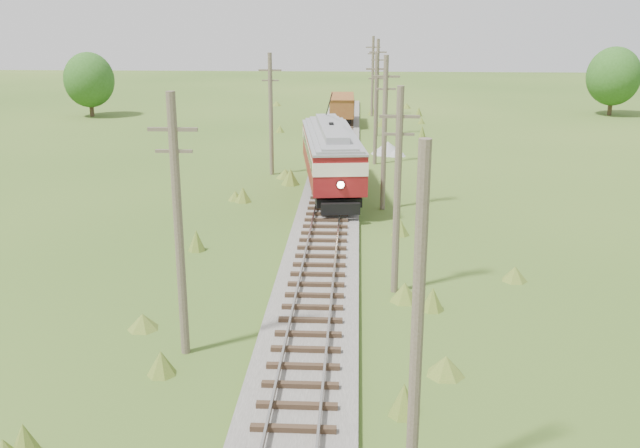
{
  "coord_description": "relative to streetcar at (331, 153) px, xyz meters",
  "views": [
    {
      "loc": [
        1.66,
        -10.15,
        11.43
      ],
      "look_at": [
        0.0,
        20.91,
        2.06
      ],
      "focal_mm": 40.0,
      "sensor_mm": 36.0,
      "label": 1
    }
  ],
  "objects": [
    {
      "name": "railbed_main",
      "position": [
        -0.0,
        -0.12,
        -2.58
      ],
      "size": [
        3.6,
        96.0,
        0.57
      ],
      "color": "#605B54",
      "rests_on": "ground"
    },
    {
      "name": "streetcar",
      "position": [
        0.0,
        0.0,
        0.0
      ],
      "size": [
        4.6,
        13.36,
        6.05
      ],
      "rotation": [
        0.0,
        0.0,
        0.12
      ],
      "color": "black",
      "rests_on": "ground"
    },
    {
      "name": "gondola",
      "position": [
        -0.0,
        29.26,
        -0.9
      ],
      "size": [
        2.5,
        7.37,
        2.44
      ],
      "rotation": [
        0.0,
        0.0,
        0.02
      ],
      "color": "black",
      "rests_on": "ground"
    },
    {
      "name": "gravel_pile",
      "position": [
        4.26,
        13.88,
        -2.29
      ],
      "size": [
        2.83,
        3.0,
        1.03
      ],
      "color": "gray",
      "rests_on": "ground"
    },
    {
      "name": "utility_pole_r_1",
      "position": [
        3.1,
        -29.12,
        1.63
      ],
      "size": [
        0.3,
        0.3,
        8.8
      ],
      "color": "brown",
      "rests_on": "ground"
    },
    {
      "name": "utility_pole_r_2",
      "position": [
        3.3,
        -16.12,
        1.65
      ],
      "size": [
        1.6,
        0.3,
        8.6
      ],
      "color": "brown",
      "rests_on": "ground"
    },
    {
      "name": "utility_pole_r_3",
      "position": [
        3.2,
        -3.12,
        1.85
      ],
      "size": [
        1.6,
        0.3,
        9.0
      ],
      "color": "brown",
      "rests_on": "ground"
    },
    {
      "name": "utility_pole_r_4",
      "position": [
        3.0,
        9.88,
        1.55
      ],
      "size": [
        1.6,
        0.3,
        8.4
      ],
      "color": "brown",
      "rests_on": "ground"
    },
    {
      "name": "utility_pole_r_5",
      "position": [
        3.4,
        22.88,
        1.8
      ],
      "size": [
        1.6,
        0.3,
        8.9
      ],
      "color": "brown",
      "rests_on": "ground"
    },
    {
      "name": "utility_pole_r_6",
      "position": [
        3.2,
        35.88,
        1.7
      ],
      "size": [
        1.6,
        0.3,
        8.7
      ],
      "color": "brown",
      "rests_on": "ground"
    },
    {
      "name": "utility_pole_l_a",
      "position": [
        -4.2,
        -22.12,
        1.85
      ],
      "size": [
        1.6,
        0.3,
        9.0
      ],
      "color": "brown",
      "rests_on": "ground"
    },
    {
      "name": "utility_pole_l_b",
      "position": [
        -4.5,
        5.88,
        1.65
      ],
      "size": [
        1.6,
        0.3,
        8.6
      ],
      "color": "brown",
      "rests_on": "ground"
    },
    {
      "name": "tree_mid_a",
      "position": [
        -28.0,
        33.88,
        1.25
      ],
      "size": [
        5.46,
        5.46,
        7.03
      ],
      "color": "#38281C",
      "rests_on": "ground"
    },
    {
      "name": "tree_mid_b",
      "position": [
        30.0,
        37.88,
        1.56
      ],
      "size": [
        5.88,
        5.88,
        7.57
      ],
      "color": "#38281C",
      "rests_on": "ground"
    }
  ]
}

